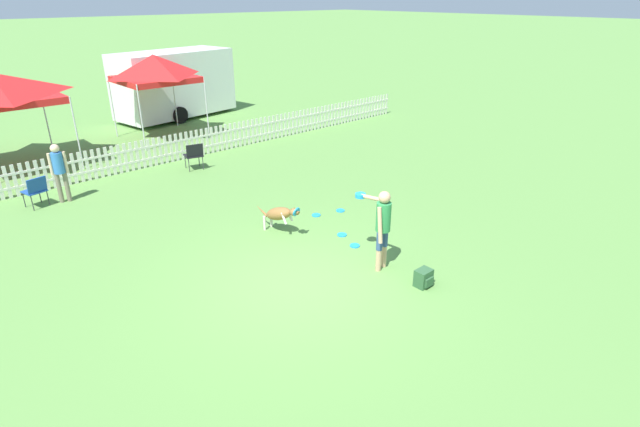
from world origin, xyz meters
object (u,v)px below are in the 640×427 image
(handler_person, at_px, (382,221))
(equipment_trailer, at_px, (174,83))
(canopy_tent_secondary, at_px, (154,68))
(folding_chair_blue_left, at_px, (35,189))
(folding_chair_center, at_px, (194,154))
(frisbee_near_dog, at_px, (342,235))
(leaping_dog, at_px, (279,214))
(frisbee_midfield, at_px, (355,246))
(frisbee_far_scatter, at_px, (340,211))
(spectator_standing, at_px, (59,168))
(frisbee_near_handler, at_px, (316,215))
(backpack_on_grass, at_px, (424,278))

(handler_person, xyz_separation_m, equipment_trailer, (3.27, 14.55, 0.44))
(canopy_tent_secondary, bearing_deg, folding_chair_blue_left, -142.25)
(folding_chair_center, height_order, equipment_trailer, equipment_trailer)
(frisbee_near_dog, bearing_deg, handler_person, -106.73)
(leaping_dog, xyz_separation_m, frisbee_midfield, (0.77, -1.59, -0.44))
(frisbee_far_scatter, bearing_deg, spectator_standing, 132.88)
(frisbee_near_handler, bearing_deg, canopy_tent_secondary, 86.64)
(leaping_dog, bearing_deg, backpack_on_grass, 88.71)
(frisbee_midfield, relative_size, canopy_tent_secondary, 0.07)
(backpack_on_grass, bearing_deg, handler_person, 95.34)
(handler_person, relative_size, canopy_tent_secondary, 0.54)
(folding_chair_center, bearing_deg, frisbee_near_handler, 108.38)
(handler_person, relative_size, backpack_on_grass, 4.87)
(folding_chair_blue_left, relative_size, equipment_trailer, 0.14)
(frisbee_far_scatter, xyz_separation_m, folding_chair_center, (-1.07, 5.23, 0.49))
(frisbee_midfield, xyz_separation_m, folding_chair_blue_left, (-4.37, 6.80, 0.47))
(frisbee_midfield, height_order, spectator_standing, spectator_standing)
(backpack_on_grass, relative_size, canopy_tent_secondary, 0.11)
(frisbee_far_scatter, bearing_deg, frisbee_midfield, -124.91)
(frisbee_near_dog, bearing_deg, canopy_tent_secondary, 85.44)
(handler_person, height_order, leaping_dog, handler_person)
(handler_person, xyz_separation_m, spectator_standing, (-3.46, 7.70, -0.09))
(backpack_on_grass, height_order, canopy_tent_secondary, canopy_tent_secondary)
(frisbee_near_handler, bearing_deg, handler_person, -105.40)
(equipment_trailer, bearing_deg, folding_chair_blue_left, -146.07)
(frisbee_near_handler, bearing_deg, backpack_on_grass, -99.99)
(frisbee_near_dog, distance_m, folding_chair_center, 6.25)
(frisbee_far_scatter, distance_m, spectator_standing, 7.16)
(frisbee_midfield, height_order, folding_chair_blue_left, folding_chair_blue_left)
(handler_person, xyz_separation_m, folding_chair_blue_left, (-4.08, 7.75, -0.53))
(handler_person, distance_m, canopy_tent_secondary, 12.07)
(frisbee_far_scatter, relative_size, canopy_tent_secondary, 0.07)
(canopy_tent_secondary, bearing_deg, frisbee_near_handler, -93.36)
(folding_chair_center, bearing_deg, leaping_dog, 94.84)
(handler_person, height_order, folding_chair_blue_left, handler_person)
(handler_person, distance_m, backpack_on_grass, 1.30)
(leaping_dog, distance_m, equipment_trailer, 12.61)
(leaping_dog, xyz_separation_m, frisbee_near_dog, (0.93, -1.04, -0.44))
(leaping_dog, height_order, folding_chair_blue_left, folding_chair_blue_left)
(leaping_dog, bearing_deg, spectator_standing, -70.45)
(frisbee_near_dog, distance_m, equipment_trailer, 13.42)
(backpack_on_grass, bearing_deg, frisbee_midfield, 84.19)
(backpack_on_grass, relative_size, spectator_standing, 0.22)
(frisbee_midfield, distance_m, equipment_trailer, 13.99)
(handler_person, height_order, backpack_on_grass, handler_person)
(frisbee_midfield, distance_m, folding_chair_center, 6.80)
(handler_person, relative_size, frisbee_near_handler, 7.65)
(frisbee_near_handler, relative_size, spectator_standing, 0.14)
(backpack_on_grass, bearing_deg, folding_chair_center, 88.65)
(frisbee_far_scatter, xyz_separation_m, backpack_on_grass, (-1.28, -3.49, 0.15))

